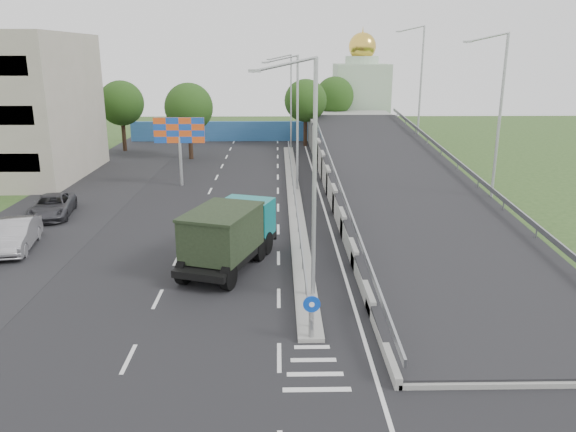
{
  "coord_description": "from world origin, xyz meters",
  "views": [
    {
      "loc": [
        -1.22,
        -16.62,
        10.37
      ],
      "look_at": [
        -0.69,
        11.45,
        2.2
      ],
      "focal_mm": 35.0,
      "sensor_mm": 36.0,
      "label": 1
    }
  ],
  "objects_px": {
    "lamp_post_mid": "(295,116)",
    "dump_truck": "(230,233)",
    "billboard": "(179,134)",
    "parked_car_b": "(15,235)",
    "church": "(361,92)",
    "lamp_post_near": "(310,169)",
    "parked_car_c": "(52,206)",
    "sign_bollard": "(311,316)",
    "lamp_post_far": "(289,96)"
  },
  "relations": [
    {
      "from": "church",
      "to": "billboard",
      "type": "height_order",
      "value": "church"
    },
    {
      "from": "sign_bollard",
      "to": "lamp_post_mid",
      "type": "xyz_separation_m",
      "value": [
        0.11,
        23.83,
        4.77
      ]
    },
    {
      "from": "lamp_post_near",
      "to": "parked_car_b",
      "type": "distance_m",
      "value": 17.77
    },
    {
      "from": "lamp_post_mid",
      "to": "parked_car_b",
      "type": "bearing_deg",
      "value": -139.76
    },
    {
      "from": "parked_car_b",
      "to": "lamp_post_near",
      "type": "bearing_deg",
      "value": -32.84
    },
    {
      "from": "lamp_post_near",
      "to": "church",
      "type": "xyz_separation_m",
      "value": [
        9.89,
        54.0,
        -0.5
      ]
    },
    {
      "from": "church",
      "to": "parked_car_c",
      "type": "relative_size",
      "value": 2.69
    },
    {
      "from": "church",
      "to": "dump_truck",
      "type": "distance_m",
      "value": 51.89
    },
    {
      "from": "church",
      "to": "dump_truck",
      "type": "height_order",
      "value": "church"
    },
    {
      "from": "lamp_post_mid",
      "to": "parked_car_b",
      "type": "relative_size",
      "value": 2.01
    },
    {
      "from": "sign_bollard",
      "to": "billboard",
      "type": "bearing_deg",
      "value": 109.21
    },
    {
      "from": "lamp_post_mid",
      "to": "parked_car_c",
      "type": "relative_size",
      "value": 1.96
    },
    {
      "from": "lamp_post_near",
      "to": "parked_car_c",
      "type": "bearing_deg",
      "value": 140.75
    },
    {
      "from": "lamp_post_mid",
      "to": "parked_car_b",
      "type": "height_order",
      "value": "lamp_post_mid"
    },
    {
      "from": "lamp_post_near",
      "to": "church",
      "type": "distance_m",
      "value": 54.9
    },
    {
      "from": "lamp_post_mid",
      "to": "parked_car_c",
      "type": "xyz_separation_m",
      "value": [
        -16.14,
        -6.81,
        -5.1
      ]
    },
    {
      "from": "parked_car_b",
      "to": "billboard",
      "type": "bearing_deg",
      "value": 57.18
    },
    {
      "from": "lamp_post_far",
      "to": "parked_car_b",
      "type": "distance_m",
      "value": 37.1
    },
    {
      "from": "dump_truck",
      "to": "parked_car_c",
      "type": "relative_size",
      "value": 1.48
    },
    {
      "from": "lamp_post_far",
      "to": "parked_car_b",
      "type": "relative_size",
      "value": 2.01
    },
    {
      "from": "sign_bollard",
      "to": "lamp_post_mid",
      "type": "height_order",
      "value": "lamp_post_mid"
    },
    {
      "from": "sign_bollard",
      "to": "dump_truck",
      "type": "distance_m",
      "value": 8.71
    },
    {
      "from": "sign_bollard",
      "to": "church",
      "type": "xyz_separation_m",
      "value": [
        10.0,
        57.83,
        4.28
      ]
    },
    {
      "from": "lamp_post_far",
      "to": "church",
      "type": "relative_size",
      "value": 0.73
    },
    {
      "from": "dump_truck",
      "to": "lamp_post_mid",
      "type": "bearing_deg",
      "value": 95.72
    },
    {
      "from": "billboard",
      "to": "dump_truck",
      "type": "relative_size",
      "value": 0.72
    },
    {
      "from": "parked_car_c",
      "to": "lamp_post_mid",
      "type": "bearing_deg",
      "value": 13.53
    },
    {
      "from": "lamp_post_mid",
      "to": "church",
      "type": "distance_m",
      "value": 35.41
    },
    {
      "from": "lamp_post_mid",
      "to": "parked_car_b",
      "type": "distance_m",
      "value": 21.12
    },
    {
      "from": "lamp_post_near",
      "to": "lamp_post_far",
      "type": "xyz_separation_m",
      "value": [
        0.0,
        40.0,
        0.0
      ]
    },
    {
      "from": "sign_bollard",
      "to": "billboard",
      "type": "xyz_separation_m",
      "value": [
        -9.0,
        25.83,
        3.15
      ]
    },
    {
      "from": "church",
      "to": "billboard",
      "type": "relative_size",
      "value": 2.51
    },
    {
      "from": "lamp_post_far",
      "to": "parked_car_b",
      "type": "xyz_separation_m",
      "value": [
        -15.67,
        -33.26,
        -4.98
      ]
    },
    {
      "from": "lamp_post_near",
      "to": "parked_car_c",
      "type": "height_order",
      "value": "lamp_post_near"
    },
    {
      "from": "lamp_post_mid",
      "to": "dump_truck",
      "type": "xyz_separation_m",
      "value": [
        -3.74,
        -15.94,
        -4.06
      ]
    },
    {
      "from": "lamp_post_far",
      "to": "parked_car_c",
      "type": "xyz_separation_m",
      "value": [
        -16.14,
        -26.81,
        -5.1
      ]
    },
    {
      "from": "sign_bollard",
      "to": "lamp_post_far",
      "type": "bearing_deg",
      "value": 89.86
    },
    {
      "from": "lamp_post_far",
      "to": "parked_car_b",
      "type": "height_order",
      "value": "lamp_post_far"
    },
    {
      "from": "billboard",
      "to": "parked_car_b",
      "type": "distance_m",
      "value": 16.95
    },
    {
      "from": "parked_car_b",
      "to": "church",
      "type": "bearing_deg",
      "value": 52.03
    },
    {
      "from": "lamp_post_mid",
      "to": "dump_truck",
      "type": "height_order",
      "value": "lamp_post_mid"
    },
    {
      "from": "lamp_post_mid",
      "to": "billboard",
      "type": "distance_m",
      "value": 9.47
    },
    {
      "from": "parked_car_b",
      "to": "parked_car_c",
      "type": "bearing_deg",
      "value": 84.63
    },
    {
      "from": "lamp_post_far",
      "to": "sign_bollard",
      "type": "bearing_deg",
      "value": -90.14
    },
    {
      "from": "lamp_post_near",
      "to": "dump_truck",
      "type": "height_order",
      "value": "lamp_post_near"
    },
    {
      "from": "dump_truck",
      "to": "parked_car_c",
      "type": "xyz_separation_m",
      "value": [
        -12.4,
        9.13,
        -1.03
      ]
    },
    {
      "from": "lamp_post_near",
      "to": "lamp_post_far",
      "type": "distance_m",
      "value": 40.0
    },
    {
      "from": "lamp_post_near",
      "to": "church",
      "type": "bearing_deg",
      "value": 79.62
    },
    {
      "from": "lamp_post_far",
      "to": "church",
      "type": "xyz_separation_m",
      "value": [
        9.89,
        14.0,
        -0.5
      ]
    },
    {
      "from": "billboard",
      "to": "parked_car_b",
      "type": "height_order",
      "value": "billboard"
    }
  ]
}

